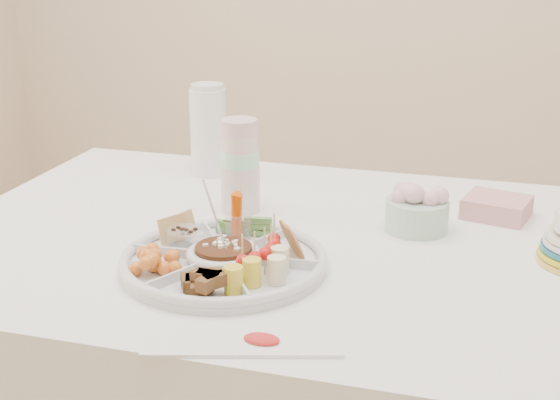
# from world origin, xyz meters

# --- Properties ---
(dining_table) EXTENTS (1.52, 1.02, 0.76)m
(dining_table) POSITION_xyz_m (0.00, 0.00, 0.38)
(dining_table) COLOR white
(dining_table) RESTS_ON floor
(party_tray) EXTENTS (0.40, 0.40, 0.04)m
(party_tray) POSITION_xyz_m (-0.10, -0.19, 0.78)
(party_tray) COLOR silver
(party_tray) RESTS_ON dining_table
(bean_dip) EXTENTS (0.11, 0.11, 0.04)m
(bean_dip) POSITION_xyz_m (-0.10, -0.19, 0.79)
(bean_dip) COLOR #543417
(bean_dip) RESTS_ON party_tray
(tortillas) EXTENTS (0.10, 0.10, 0.06)m
(tortillas) POSITION_xyz_m (0.01, -0.12, 0.80)
(tortillas) COLOR #A28346
(tortillas) RESTS_ON party_tray
(carrot_cucumber) EXTENTS (0.11, 0.11, 0.09)m
(carrot_cucumber) POSITION_xyz_m (-0.11, -0.06, 0.82)
(carrot_cucumber) COLOR #D44800
(carrot_cucumber) RESTS_ON party_tray
(pita_raisins) EXTENTS (0.11, 0.11, 0.06)m
(pita_raisins) POSITION_xyz_m (-0.22, -0.13, 0.80)
(pita_raisins) COLOR tan
(pita_raisins) RESTS_ON party_tray
(cherries) EXTENTS (0.12, 0.12, 0.05)m
(cherries) POSITION_xyz_m (-0.21, -0.26, 0.79)
(cherries) COLOR orange
(cherries) RESTS_ON party_tray
(granola_chunks) EXTENTS (0.11, 0.11, 0.05)m
(granola_chunks) POSITION_xyz_m (-0.09, -0.32, 0.79)
(granola_chunks) COLOR brown
(granola_chunks) RESTS_ON party_tray
(banana_tomato) EXTENTS (0.11, 0.11, 0.09)m
(banana_tomato) POSITION_xyz_m (0.01, -0.25, 0.82)
(banana_tomato) COLOR #E8DF5E
(banana_tomato) RESTS_ON party_tray
(cup_stack) EXTENTS (0.09, 0.09, 0.24)m
(cup_stack) POSITION_xyz_m (-0.18, 0.13, 0.88)
(cup_stack) COLOR silver
(cup_stack) RESTS_ON dining_table
(thermos) EXTENTS (0.10, 0.10, 0.24)m
(thermos) POSITION_xyz_m (-0.34, 0.37, 0.88)
(thermos) COLOR white
(thermos) RESTS_ON dining_table
(flower_bowl) EXTENTS (0.15, 0.15, 0.10)m
(flower_bowl) POSITION_xyz_m (0.22, 0.11, 0.81)
(flower_bowl) COLOR silver
(flower_bowl) RESTS_ON dining_table
(napkin_stack) EXTENTS (0.16, 0.14, 0.04)m
(napkin_stack) POSITION_xyz_m (0.38, 0.24, 0.78)
(napkin_stack) COLOR pink
(napkin_stack) RESTS_ON dining_table
(placemat) EXTENTS (0.32, 0.18, 0.01)m
(placemat) POSITION_xyz_m (0.02, -0.43, 0.76)
(placemat) COLOR white
(placemat) RESTS_ON dining_table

